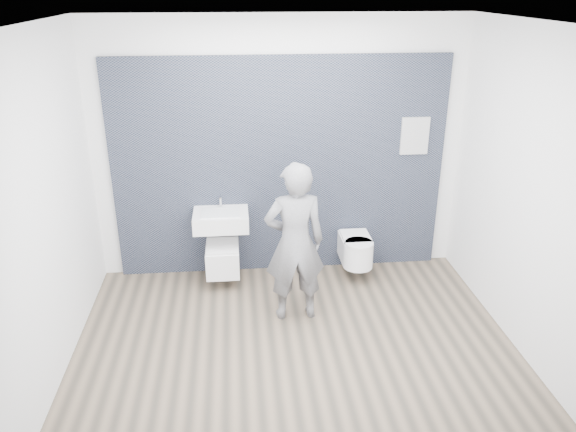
{
  "coord_description": "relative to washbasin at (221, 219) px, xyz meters",
  "views": [
    {
      "loc": [
        -0.48,
        -4.34,
        3.08
      ],
      "look_at": [
        0.0,
        0.6,
        1.0
      ],
      "focal_mm": 35.0,
      "sensor_mm": 36.0,
      "label": 1
    }
  ],
  "objects": [
    {
      "name": "visitor",
      "position": [
        0.71,
        -0.8,
        0.07
      ],
      "size": [
        0.6,
        0.42,
        1.59
      ],
      "primitive_type": "imported",
      "rotation": [
        0.0,
        0.0,
        3.21
      ],
      "color": "gray",
      "rests_on": "ground"
    },
    {
      "name": "toilet_rounded",
      "position": [
        1.48,
        -0.06,
        -0.4
      ],
      "size": [
        0.33,
        0.56,
        0.3
      ],
      "color": "white",
      "rests_on": "ground"
    },
    {
      "name": "toilet_square",
      "position": [
        -0.0,
        -0.03,
        -0.42
      ],
      "size": [
        0.35,
        0.51,
        0.69
      ],
      "color": "white",
      "rests_on": "ground"
    },
    {
      "name": "info_placard",
      "position": [
        2.12,
        0.2,
        -0.73
      ],
      "size": [
        0.31,
        0.03,
        0.41
      ],
      "primitive_type": "cube",
      "color": "white",
      "rests_on": "ground"
    },
    {
      "name": "ground",
      "position": [
        0.66,
        -1.22,
        -0.73
      ],
      "size": [
        4.0,
        4.0,
        0.0
      ],
      "primitive_type": "plane",
      "color": "brown",
      "rests_on": "ground"
    },
    {
      "name": "room_shell",
      "position": [
        0.66,
        -1.22,
        1.01
      ],
      "size": [
        4.0,
        4.0,
        4.0
      ],
      "color": "white",
      "rests_on": "ground"
    },
    {
      "name": "washbasin",
      "position": [
        0.0,
        0.0,
        0.0
      ],
      "size": [
        0.58,
        0.44,
        0.44
      ],
      "color": "white",
      "rests_on": "ground"
    },
    {
      "name": "tile_wall",
      "position": [
        0.66,
        0.25,
        -0.73
      ],
      "size": [
        3.6,
        0.06,
        2.4
      ],
      "primitive_type": "cube",
      "color": "black",
      "rests_on": "ground"
    }
  ]
}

